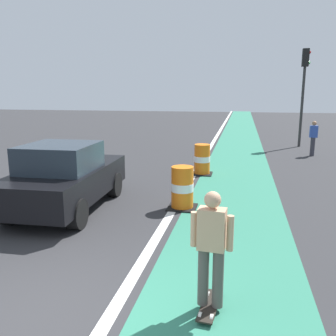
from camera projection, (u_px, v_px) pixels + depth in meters
ground_plane at (33, 325)px, 4.63m from camera, size 100.00×100.00×0.00m
bike_lane_strip at (238, 160)px, 15.65m from camera, size 2.50×80.00×0.01m
lane_divider_stripe at (203, 159)px, 15.95m from camera, size 0.20×80.00×0.01m
skateboarder_on_lane at (211, 248)px, 4.76m from camera, size 0.57×0.82×1.69m
parked_sedan_nearest at (65, 177)px, 9.01m from camera, size 2.01×4.15×1.70m
traffic_barrel_front at (182, 188)px, 9.15m from camera, size 0.73×0.73×1.09m
traffic_barrel_mid at (202, 160)px, 12.94m from camera, size 0.73×0.73×1.09m
traffic_light_corner at (304, 80)px, 18.86m from camera, size 0.41×0.32×5.10m
pedestrian_crossing at (313, 137)px, 16.60m from camera, size 0.34×0.20×1.61m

